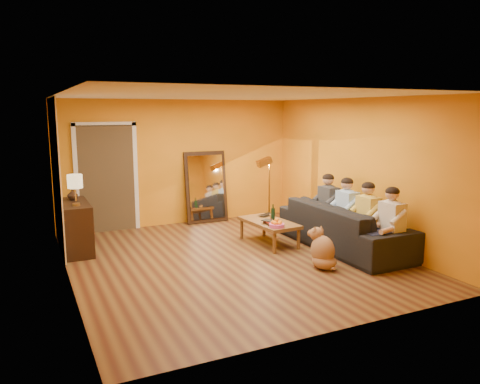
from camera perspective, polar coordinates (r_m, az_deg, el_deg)
name	(u,v)px	position (r m, az deg, el deg)	size (l,w,h in m)	color
room_shell	(224,177)	(7.68, -1.95, 1.86)	(5.00, 5.50, 2.60)	brown
white_accent	(56,175)	(8.45, -21.51, 1.91)	(0.02, 1.90, 2.58)	white
doorway_recess	(106,178)	(9.66, -16.05, 1.64)	(1.06, 0.30, 2.10)	#3F2D19
door_jamb_left	(76,181)	(9.47, -19.33, 1.30)	(0.08, 0.06, 2.20)	white
door_jamb_right	(136,177)	(9.65, -12.59, 1.78)	(0.08, 0.06, 2.20)	white
door_header	(104,124)	(9.45, -16.24, 7.97)	(1.22, 0.06, 0.08)	white
mirror_frame	(206,187)	(10.04, -4.17, 0.63)	(0.92, 0.06, 1.52)	black
mirror_glass	(207,187)	(10.00, -4.09, 0.59)	(0.78, 0.02, 1.36)	white
sideboard	(76,227)	(8.43, -19.38, -4.04)	(0.44, 1.18, 0.85)	black
table_lamp	(75,190)	(8.00, -19.43, 0.21)	(0.24, 0.24, 0.51)	beige
sofa	(344,226)	(8.35, 12.55, -4.09)	(1.05, 2.67, 0.78)	black
coffee_table	(269,232)	(8.47, 3.55, -4.92)	(0.62, 1.22, 0.42)	brown
floor_lamp	(269,195)	(9.33, 3.59, -0.32)	(0.30, 0.24, 1.44)	#B98636
dog	(323,247)	(7.26, 10.05, -6.67)	(0.35, 0.55, 0.64)	#996045
person_far_left	(392,226)	(7.64, 17.99, -3.93)	(0.70, 0.44, 1.22)	beige
person_mid_left	(368,218)	(8.04, 15.31, -3.13)	(0.70, 0.44, 1.22)	gold
person_mid_right	(347,212)	(8.45, 12.89, -2.40)	(0.70, 0.44, 1.22)	#9BC0EF
person_far_right	(328,206)	(8.88, 10.71, -1.73)	(0.70, 0.44, 1.22)	#323337
fruit_bowl	(277,223)	(7.97, 4.50, -3.73)	(0.26, 0.26, 0.16)	#D24A96
wine_bottle	(273,213)	(8.36, 4.04, -2.54)	(0.07, 0.07, 0.31)	black
tumbler	(272,217)	(8.57, 3.88, -3.01)	(0.09, 0.09, 0.09)	#B27F3F
laptop	(268,215)	(8.80, 3.49, -2.86)	(0.36, 0.23, 0.03)	black
book_lower	(266,224)	(8.16, 3.13, -3.88)	(0.19, 0.26, 0.02)	black
book_mid	(266,222)	(8.17, 3.16, -3.71)	(0.19, 0.26, 0.02)	#B52614
book_upper	(266,221)	(8.14, 3.17, -3.61)	(0.16, 0.21, 0.02)	black
vase	(72,195)	(8.57, -19.76, -0.30)	(0.18, 0.18, 0.19)	black
flowers	(71,180)	(8.53, -19.86, 1.37)	(0.17, 0.17, 0.45)	#B52614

